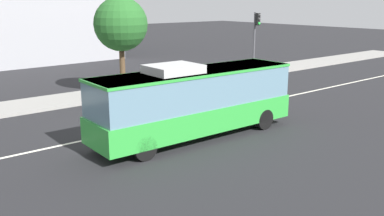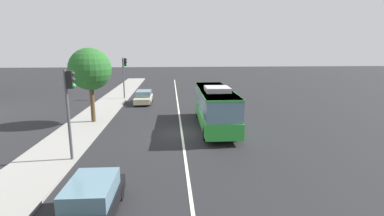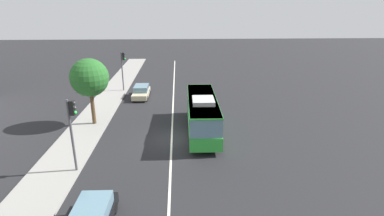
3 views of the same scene
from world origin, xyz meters
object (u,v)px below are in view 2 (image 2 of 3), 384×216
(sedan_beige, at_px, (144,97))
(sedan_black, at_px, (91,202))
(street_tree_kerbside_centre, at_px, (90,69))
(traffic_light_near_corner, at_px, (124,71))
(traffic_light_mid_block, at_px, (70,100))
(transit_bus, at_px, (215,105))

(sedan_beige, bearing_deg, sedan_black, 1.35)
(sedan_black, distance_m, street_tree_kerbside_centre, 15.43)
(traffic_light_near_corner, xyz_separation_m, traffic_light_mid_block, (-20.40, -0.21, 0.00))
(sedan_black, relative_size, traffic_light_mid_block, 0.87)
(transit_bus, distance_m, sedan_beige, 12.84)
(traffic_light_mid_block, xyz_separation_m, street_tree_kerbside_centre, (8.62, 1.16, 1.03))
(street_tree_kerbside_centre, bearing_deg, transit_bus, -101.56)
(transit_bus, relative_size, traffic_light_mid_block, 1.93)
(traffic_light_near_corner, xyz_separation_m, street_tree_kerbside_centre, (-11.77, 0.95, 1.03))
(transit_bus, height_order, traffic_light_mid_block, traffic_light_mid_block)
(sedan_beige, xyz_separation_m, street_tree_kerbside_centre, (-8.84, 3.49, 3.87))
(sedan_black, bearing_deg, sedan_beige, -178.72)
(traffic_light_near_corner, bearing_deg, sedan_beige, -52.15)
(transit_bus, height_order, sedan_black, transit_bus)
(sedan_black, distance_m, traffic_light_near_corner, 26.55)
(traffic_light_mid_block, bearing_deg, sedan_beige, 84.87)
(transit_bus, bearing_deg, traffic_light_near_corner, 34.62)
(sedan_beige, relative_size, traffic_light_mid_block, 0.87)
(sedan_black, bearing_deg, traffic_light_near_corner, -173.25)
(transit_bus, bearing_deg, sedan_black, 153.23)
(traffic_light_near_corner, bearing_deg, sedan_black, -87.13)
(sedan_black, height_order, traffic_light_near_corner, traffic_light_near_corner)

